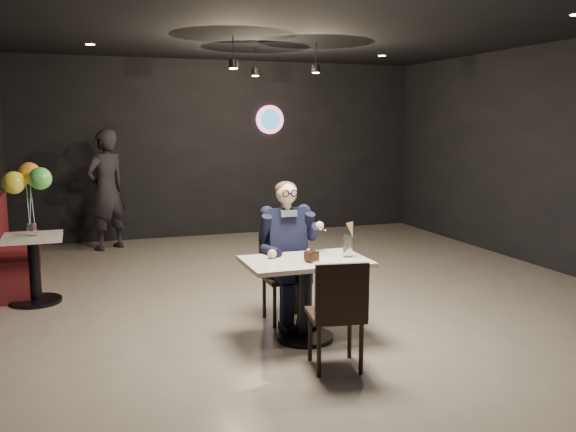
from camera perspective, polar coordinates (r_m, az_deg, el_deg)
name	(u,v)px	position (r m, az deg, el deg)	size (l,w,h in m)	color
floor	(325,306)	(6.67, 3.45, -8.39)	(9.00, 9.00, 0.00)	slate
wall_sign	(270,120)	(10.84, -1.71, 9.01)	(0.50, 0.06, 0.50)	pink
pendant_lights	(268,52)	(8.30, -1.87, 15.12)	(1.40, 1.20, 0.36)	black
main_table	(305,300)	(5.58, 1.63, -7.83)	(1.10, 0.70, 0.75)	silver
chair_far	(286,276)	(6.05, -0.23, -5.65)	(0.42, 0.46, 0.92)	black
chair_near	(335,312)	(4.96, 4.45, -8.99)	(0.42, 0.46, 0.92)	black
seated_man	(286,250)	(5.99, -0.23, -3.24)	(0.60, 0.80, 1.44)	black
dessert_plate	(315,260)	(5.45, 2.58, -4.09)	(0.21, 0.21, 0.01)	white
cake_slice	(312,256)	(5.38, 2.22, -3.79)	(0.11, 0.09, 0.08)	black
mint_leaf	(317,251)	(5.39, 2.76, -3.31)	(0.07, 0.04, 0.01)	green
sundae_glass	(348,246)	(5.59, 5.62, -2.83)	(0.09, 0.09, 0.20)	silver
wafer_cone	(351,230)	(5.56, 5.94, -1.31)	(0.07, 0.07, 0.14)	tan
booth_bench	(12,242)	(8.20, -24.39, -2.20)	(0.52, 2.06, 1.03)	#4F1011
side_table	(35,269)	(7.22, -22.63, -4.57)	(0.61, 0.61, 0.77)	silver
balloon_vase	(32,229)	(7.14, -22.84, -1.15)	(0.09, 0.09, 0.14)	silver
balloon_bunch	(29,189)	(7.08, -23.05, 2.35)	(0.44, 0.44, 0.72)	#FFF135
passerby	(106,190)	(9.79, -16.64, 2.37)	(0.68, 0.44, 1.86)	black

